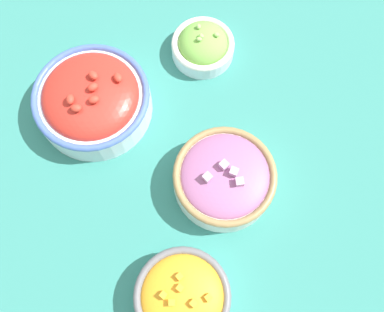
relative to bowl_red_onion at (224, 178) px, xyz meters
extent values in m
plane|color=#337F75|center=(-0.06, -0.02, -0.04)|extent=(3.00, 3.00, 0.00)
cylinder|color=silver|center=(0.00, 0.00, -0.01)|extent=(0.17, 0.17, 0.05)
torus|color=#997A4C|center=(0.00, 0.00, 0.02)|extent=(0.17, 0.17, 0.01)
ellipsoid|color=#9E5B8E|center=(0.00, 0.00, 0.02)|extent=(0.14, 0.14, 0.03)
cube|color=#C699C1|center=(0.02, 0.01, 0.04)|extent=(0.02, 0.02, 0.01)
cube|color=#C699C1|center=(0.01, 0.01, 0.04)|extent=(0.02, 0.02, 0.01)
cube|color=#C699C1|center=(-0.01, 0.00, 0.04)|extent=(0.01, 0.01, 0.01)
cube|color=#C699C1|center=(-0.01, -0.03, 0.03)|extent=(0.01, 0.01, 0.01)
cylinder|color=silver|center=(-0.25, -0.11, -0.01)|extent=(0.20, 0.20, 0.05)
torus|color=#4766B7|center=(-0.25, -0.11, 0.02)|extent=(0.20, 0.20, 0.01)
ellipsoid|color=red|center=(-0.25, -0.11, 0.02)|extent=(0.17, 0.17, 0.05)
ellipsoid|color=red|center=(-0.23, -0.06, 0.05)|extent=(0.02, 0.01, 0.01)
ellipsoid|color=red|center=(-0.24, -0.10, 0.05)|extent=(0.01, 0.02, 0.01)
ellipsoid|color=red|center=(-0.24, -0.14, 0.05)|extent=(0.02, 0.02, 0.01)
ellipsoid|color=red|center=(-0.22, -0.14, 0.05)|extent=(0.02, 0.02, 0.01)
ellipsoid|color=red|center=(-0.26, -0.09, 0.05)|extent=(0.02, 0.02, 0.01)
ellipsoid|color=red|center=(-0.22, -0.11, 0.05)|extent=(0.02, 0.02, 0.01)
cylinder|color=silver|center=(-0.23, 0.12, -0.02)|extent=(0.12, 0.12, 0.03)
torus|color=silver|center=(-0.23, 0.12, -0.01)|extent=(0.12, 0.12, 0.01)
ellipsoid|color=#7ABC4C|center=(-0.23, 0.12, -0.01)|extent=(0.09, 0.09, 0.05)
ellipsoid|color=#99D166|center=(-0.23, 0.11, 0.02)|extent=(0.01, 0.01, 0.01)
ellipsoid|color=#99D166|center=(-0.22, 0.14, 0.02)|extent=(0.01, 0.01, 0.01)
ellipsoid|color=#99D166|center=(-0.23, 0.11, 0.03)|extent=(0.01, 0.01, 0.01)
ellipsoid|color=#99D166|center=(-0.25, 0.12, 0.02)|extent=(0.01, 0.01, 0.01)
cylinder|color=silver|center=(0.11, -0.16, -0.01)|extent=(0.15, 0.15, 0.05)
torus|color=slate|center=(0.11, -0.16, 0.01)|extent=(0.15, 0.15, 0.01)
ellipsoid|color=orange|center=(0.11, -0.16, 0.01)|extent=(0.12, 0.12, 0.04)
cube|color=#F4A828|center=(0.14, -0.13, 0.03)|extent=(0.01, 0.01, 0.01)
cube|color=#F4A828|center=(0.13, -0.15, 0.04)|extent=(0.01, 0.01, 0.01)
cube|color=#F4A828|center=(0.10, -0.16, 0.04)|extent=(0.01, 0.01, 0.01)
cube|color=#F4A828|center=(0.11, -0.18, 0.04)|extent=(0.01, 0.01, 0.01)
cube|color=#F4A828|center=(0.09, -0.15, 0.03)|extent=(0.01, 0.01, 0.01)
cube|color=#F4A828|center=(0.10, -0.18, 0.03)|extent=(0.01, 0.01, 0.01)
camera|label=1|loc=(0.13, -0.15, 0.68)|focal=40.00mm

